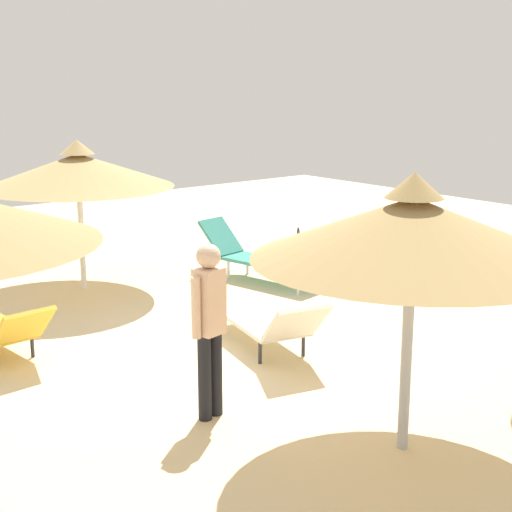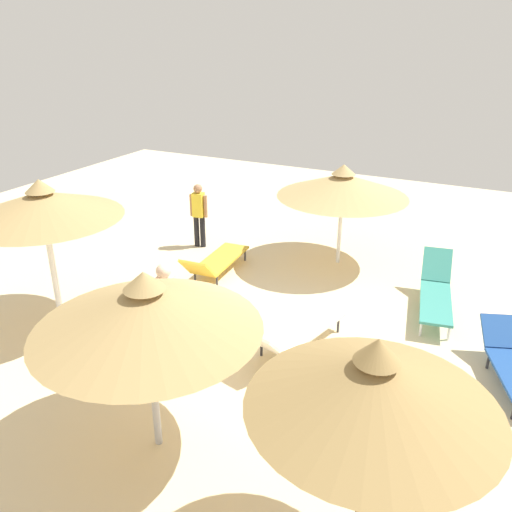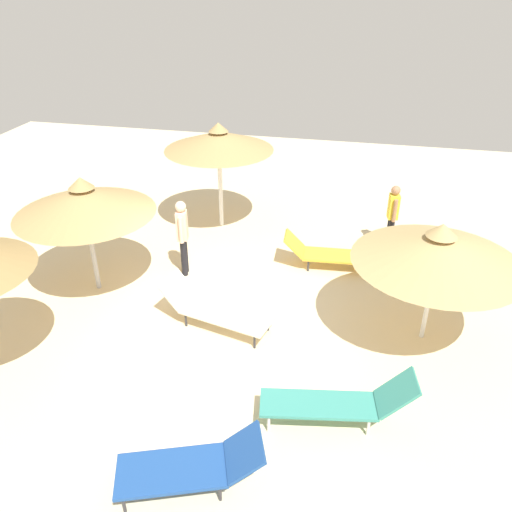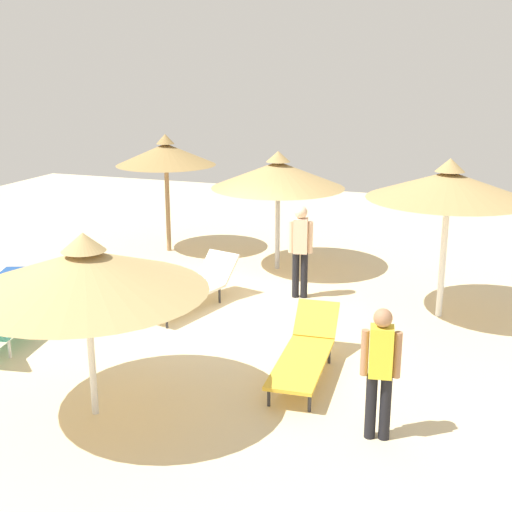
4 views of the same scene
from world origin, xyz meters
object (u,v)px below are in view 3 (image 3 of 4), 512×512
Objects in this scene: parasol_umbrella_far_right at (219,141)px; lounge_chair_near_right at (214,308)px; lounge_chair_near_left at (192,466)px; parasol_umbrella_edge at (84,201)px; person_standing_far_right at (183,233)px; person_standing_back at (393,214)px; parasol_umbrella_far_left at (439,249)px; lounge_chair_front at (340,402)px; lounge_chair_center at (330,253)px.

parasol_umbrella_far_right is 4.73m from lounge_chair_near_right.
parasol_umbrella_far_right reaches higher than lounge_chair_near_left.
parasol_umbrella_edge is 2.13m from person_standing_far_right.
parasol_umbrella_far_right reaches higher than lounge_chair_near_right.
lounge_chair_near_right is 1.43× the size of person_standing_back.
parasol_umbrella_far_left reaches higher than lounge_chair_near_left.
lounge_chair_near_right is at bearing -145.13° from person_standing_far_right.
lounge_chair_near_right is at bearing 52.61° from lounge_chair_front.
parasol_umbrella_edge is 5.65m from lounge_chair_near_left.
parasol_umbrella_far_left is 1.05× the size of parasol_umbrella_edge.
lounge_chair_front is 1.44× the size of person_standing_back.
person_standing_back is at bearing -63.54° from person_standing_far_right.
parasol_umbrella_far_left reaches higher than person_standing_back.
parasol_umbrella_far_right is 4.53m from person_standing_back.
person_standing_back is at bearing -94.40° from parasol_umbrella_far_right.
person_standing_back reaches higher than lounge_chair_center.
parasol_umbrella_far_right is 1.18× the size of lounge_chair_front.
parasol_umbrella_edge is (-3.49, 1.74, -0.27)m from parasol_umbrella_far_right.
lounge_chair_near_right is at bearing 11.95° from lounge_chair_near_left.
parasol_umbrella_edge is at bearing 63.54° from lounge_chair_front.
parasol_umbrella_edge is 1.59× the size of person_standing_far_right.
parasol_umbrella_edge is (0.24, 6.64, 0.15)m from parasol_umbrella_far_left.
lounge_chair_front is at bearing -127.39° from lounge_chair_near_right.
lounge_chair_front reaches higher than lounge_chair_near_left.
parasol_umbrella_edge is at bearing 75.61° from lounge_chair_near_right.
parasol_umbrella_far_left is at bearing -92.09° from parasol_umbrella_edge.
person_standing_back is (1.23, -1.31, 0.55)m from lounge_chair_center.
lounge_chair_front is (-2.39, 1.35, -1.45)m from parasol_umbrella_far_left.
parasol_umbrella_far_left reaches higher than person_standing_far_right.
parasol_umbrella_edge is 1.36× the size of lounge_chair_near_left.
lounge_chair_center is at bearing 41.40° from parasol_umbrella_far_left.
lounge_chair_near_left is at bearing -168.05° from lounge_chair_near_right.
parasol_umbrella_far_right is 7.32m from lounge_chair_front.
parasol_umbrella_far_right is 0.99× the size of parasol_umbrella_edge.
lounge_chair_front is at bearing -134.32° from person_standing_far_right.
parasol_umbrella_edge is at bearing 40.35° from lounge_chair_near_left.
lounge_chair_near_right is 5.09m from person_standing_back.
lounge_chair_near_right is 1.12× the size of lounge_chair_near_left.
parasol_umbrella_edge is at bearing 117.62° from person_standing_back.
lounge_chair_near_left is at bearing 160.77° from person_standing_back.
lounge_chair_front is 3.16m from lounge_chair_near_right.
lounge_chair_center is (6.04, -1.23, 0.00)m from lounge_chair_near_left.
parasol_umbrella_far_right reaches higher than lounge_chair_front.
lounge_chair_center reaches higher than lounge_chair_near_left.
parasol_umbrella_edge reaches higher than lounge_chair_near_right.
parasol_umbrella_edge is 1.21× the size of lounge_chair_near_right.
lounge_chair_front is 2.33m from lounge_chair_near_left.
lounge_chair_front is (-6.12, -3.55, -1.87)m from parasol_umbrella_far_right.
lounge_chair_near_right is at bearing 143.58° from lounge_chair_center.
lounge_chair_near_left is at bearing -159.63° from person_standing_far_right.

